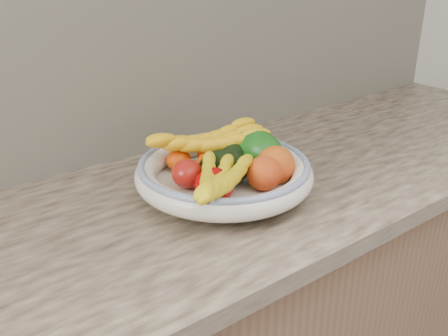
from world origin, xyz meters
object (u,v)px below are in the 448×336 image
Objects in this scene: banana_bunch_back at (207,144)px; green_mango at (257,150)px; banana_bunch_front at (217,185)px; fruit_bowl at (224,173)px.

green_mango is at bearing -23.98° from banana_bunch_back.
banana_bunch_front is (-0.19, -0.10, 0.01)m from green_mango.
green_mango is (0.10, 0.01, 0.03)m from fruit_bowl.
green_mango reaches higher than banana_bunch_front.
fruit_bowl is 0.10m from green_mango.
green_mango is 0.21m from banana_bunch_front.
green_mango is at bearing 2.98° from fruit_bowl.
banana_bunch_front is at bearing -103.43° from banana_bunch_back.
fruit_bowl is 1.45× the size of banana_bunch_front.
green_mango reaches higher than banana_bunch_back.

